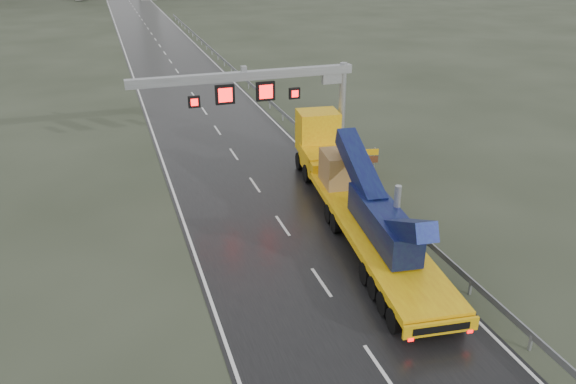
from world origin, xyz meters
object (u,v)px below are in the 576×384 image
object	(u,v)px
sign_gantry	(276,92)
exit_sign_pair	(367,159)
striped_barrier	(347,154)
heavy_haul_truck	(349,183)

from	to	relation	value
sign_gantry	exit_sign_pair	world-z (taller)	sign_gantry
exit_sign_pair	striped_barrier	distance (m)	4.44
exit_sign_pair	sign_gantry	bearing A→B (deg)	154.41
sign_gantry	striped_barrier	xyz separation A→B (m)	(5.49, 0.29, -5.11)
sign_gantry	heavy_haul_truck	world-z (taller)	sign_gantry
striped_barrier	sign_gantry	bearing A→B (deg)	171.93
exit_sign_pair	striped_barrier	xyz separation A→B (m)	(0.50, 4.25, -1.20)
exit_sign_pair	striped_barrier	world-z (taller)	exit_sign_pair
heavy_haul_truck	exit_sign_pair	distance (m)	4.66
heavy_haul_truck	striped_barrier	distance (m)	8.71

